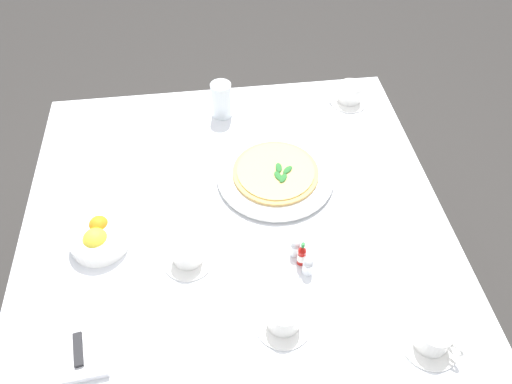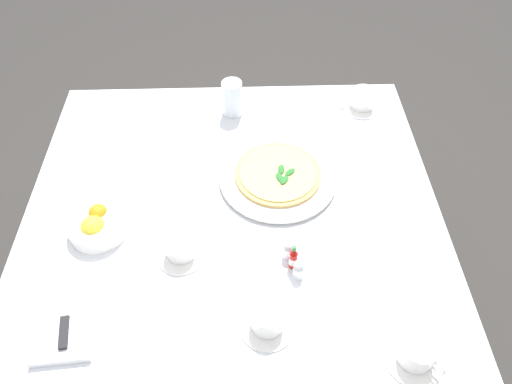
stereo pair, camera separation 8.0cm
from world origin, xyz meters
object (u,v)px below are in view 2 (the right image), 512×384
Objects in this scene: citrus_bowl at (97,225)px; salt_shaker at (288,251)px; coffee_cup_near_left at (417,353)px; coffee_cup_near_right at (362,100)px; pizza at (278,173)px; pepper_shaker at (298,270)px; coffee_cup_center_back at (268,318)px; dinner_knife at (65,312)px; hot_sauce_bottle at (293,258)px; water_glass_left_edge at (232,100)px; pizza_plate at (278,177)px; napkin_folded at (67,316)px; coffee_cup_right_edge at (181,246)px.

citrus_bowl is 2.67× the size of salt_shaker.
coffee_cup_near_left is 0.98× the size of coffee_cup_near_right.
pepper_shaker reaches higher than pizza.
citrus_bowl is at bearing 109.39° from pizza.
coffee_cup_center_back reaches higher than coffee_cup_near_left.
dinner_knife is 2.36× the size of hot_sauce_bottle.
hot_sauce_bottle is at bearing -165.74° from water_glass_left_edge.
coffee_cup_center_back is 2.32× the size of salt_shaker.
dinner_knife is 0.54m from hot_sauce_bottle.
citrus_bowl is (0.36, 0.74, -0.00)m from coffee_cup_near_left.
dinner_knife is (-0.41, 0.50, 0.01)m from pizza_plate.
napkin_folded is 0.54m from pepper_shaker.
coffee_cup_near_right is at bearing -44.67° from coffee_cup_right_edge.
coffee_cup_near_left is 0.34m from hot_sauce_bottle.
coffee_cup_right_edge reaches higher than salt_shaker.
water_glass_left_edge reaches higher than hot_sauce_bottle.
coffee_cup_right_edge is 0.30m from dinner_knife.
pizza_plate is 1.72× the size of dinner_knife.
coffee_cup_near_right reaches higher than coffee_cup_near_left.
water_glass_left_edge reaches higher than pizza.
hot_sauce_bottle is 1.48× the size of pepper_shaker.
coffee_cup_near_left is 2.31× the size of pepper_shaker.
coffee_cup_near_left reaches higher than pizza_plate.
salt_shaker is (-0.26, -0.01, 0.01)m from pizza_plate.
coffee_cup_near_right is 0.65m from salt_shaker.
coffee_cup_center_back is (-0.76, 0.35, 0.00)m from coffee_cup_near_right.
water_glass_left_edge is at bearing 13.98° from salt_shaker.
pizza is 0.36m from coffee_cup_right_edge.
pizza is 1.89× the size of coffee_cup_near_left.
coffee_cup_near_right is at bearing -87.98° from water_glass_left_edge.
coffee_cup_near_left is 0.85m from coffee_cup_near_right.
pizza_plate is 5.97× the size of salt_shaker.
citrus_bowl reaches higher than pizza.
pepper_shaker is (-0.32, -0.03, 0.01)m from pizza_plate.
coffee_cup_near_right is at bearing -43.25° from pizza.
coffee_cup_near_left is at bearing -108.37° from dinner_knife.
coffee_cup_right_edge is 0.23m from citrus_bowl.
coffee_cup_near_left is 0.77m from dinner_knife.
citrus_bowl is 2.67× the size of pepper_shaker.
water_glass_left_edge is 0.79× the size of citrus_bowl.
water_glass_left_edge is 0.52× the size of napkin_folded.
coffee_cup_center_back is 0.87× the size of citrus_bowl.
pizza_plate is at bearing -6.47° from coffee_cup_center_back.
dinner_knife is (-0.72, 0.80, -0.01)m from coffee_cup_near_right.
coffee_cup_center_back is 0.57× the size of napkin_folded.
dinner_knife reaches higher than pizza_plate.
salt_shaker is (0.18, -0.06, -0.01)m from coffee_cup_center_back.
water_glass_left_edge reaches higher than napkin_folded.
pizza_plate is 0.32m from pepper_shaker.
coffee_cup_right_edge is at bearing 75.57° from pepper_shaker.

